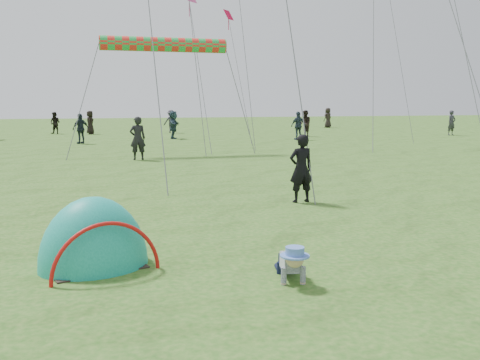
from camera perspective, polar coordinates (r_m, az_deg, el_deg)
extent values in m
plane|color=#1F5514|center=(7.59, 5.78, -9.78)|extent=(140.00, 140.00, 0.00)
ellipsoid|color=#0F8878|center=(8.11, -15.27, -8.84)|extent=(1.88, 1.69, 2.04)
imported|color=black|center=(12.57, 6.53, 1.22)|extent=(0.61, 0.42, 1.60)
imported|color=black|center=(36.30, 6.99, 6.02)|extent=(0.78, 0.94, 1.76)
imported|color=#1A232B|center=(31.11, -16.62, 5.27)|extent=(1.05, 0.87, 1.68)
imported|color=#2F2D37|center=(40.47, -7.36, 6.22)|extent=(1.17, 0.77, 1.70)
imported|color=black|center=(48.75, 9.35, 6.58)|extent=(1.02, 0.87, 1.76)
imported|color=#243845|center=(34.06, -7.11, 5.86)|extent=(0.95, 1.71, 1.76)
imported|color=black|center=(22.00, -10.86, 4.39)|extent=(0.67, 0.46, 1.75)
imported|color=black|center=(41.08, -19.12, 5.77)|extent=(0.96, 0.90, 1.58)
imported|color=#283543|center=(33.10, 6.25, 5.78)|extent=(1.07, 0.60, 1.73)
imported|color=black|center=(39.96, -15.70, 5.93)|extent=(0.63, 0.88, 1.68)
imported|color=#2E2D35|center=(40.01, 21.64, 5.69)|extent=(0.69, 0.51, 1.72)
cylinder|color=red|center=(24.90, -8.11, 14.11)|extent=(5.64, 0.64, 0.64)
plane|color=red|center=(34.81, -1.23, 17.20)|extent=(0.77, 0.77, 0.63)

